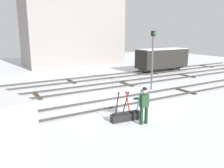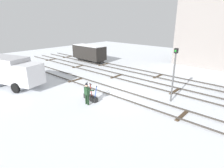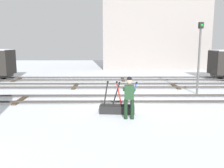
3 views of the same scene
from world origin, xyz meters
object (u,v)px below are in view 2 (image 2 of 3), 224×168
switch_lever_frame (91,97)px  signal_post (174,70)px  delivery_truck (14,71)px  rail_worker (87,93)px  freight_car_far_end (89,52)px

switch_lever_frame → signal_post: size_ratio=0.39×
delivery_truck → rail_worker: bearing=-3.6°
rail_worker → delivery_truck: (-8.16, -2.05, 0.64)m
delivery_truck → signal_post: size_ratio=1.41×
delivery_truck → freight_car_far_end: (-3.41, 12.40, -0.17)m
freight_car_far_end → delivery_truck: bearing=-74.1°
freight_car_far_end → switch_lever_frame: bearing=-40.3°
switch_lever_frame → freight_car_far_end: size_ratio=0.30×
freight_car_far_end → rail_worker: bearing=-41.2°
switch_lever_frame → rail_worker: 1.13m
switch_lever_frame → freight_car_far_end: freight_car_far_end is taller
signal_post → freight_car_far_end: size_ratio=0.76×
signal_post → freight_car_far_end: signal_post is taller
signal_post → switch_lever_frame: bearing=-140.5°
signal_post → delivery_truck: bearing=-151.5°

